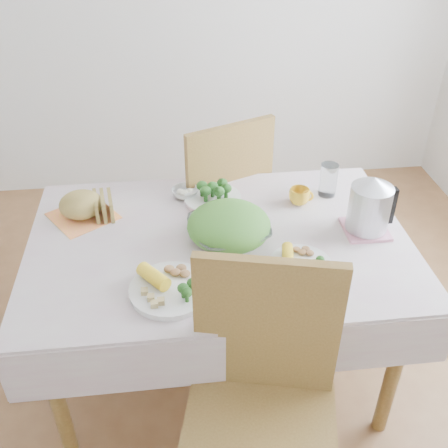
{
  "coord_description": "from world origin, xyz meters",
  "views": [
    {
      "loc": [
        -0.18,
        -1.65,
        1.99
      ],
      "look_at": [
        0.02,
        0.02,
        0.82
      ],
      "focal_mm": 42.0,
      "sensor_mm": 36.0,
      "label": 1
    }
  ],
  "objects": [
    {
      "name": "chair_far",
      "position": [
        0.02,
        0.66,
        0.47
      ],
      "size": [
        0.61,
        0.61,
        1.04
      ],
      "primitive_type": "cube",
      "rotation": [
        0.0,
        0.0,
        3.54
      ],
      "color": "brown",
      "rests_on": "floor"
    },
    {
      "name": "tablecloth",
      "position": [
        0.0,
        0.0,
        0.76
      ],
      "size": [
        1.5,
        1.0,
        0.01
      ],
      "primitive_type": "cube",
      "color": "beige",
      "rests_on": "dining_table"
    },
    {
      "name": "napkin",
      "position": [
        -0.55,
        0.23,
        0.76
      ],
      "size": [
        0.33,
        0.33,
        0.0
      ],
      "primitive_type": "cube",
      "rotation": [
        0.0,
        0.0,
        0.59
      ],
      "color": "#FB914A",
      "rests_on": "tablecloth"
    },
    {
      "name": "bread_loaf",
      "position": [
        -0.55,
        0.23,
        0.82
      ],
      "size": [
        0.2,
        0.19,
        0.11
      ],
      "primitive_type": "ellipsoid",
      "rotation": [
        0.0,
        0.0,
        -0.11
      ],
      "color": "olive",
      "rests_on": "napkin"
    },
    {
      "name": "dinner_plate_right",
      "position": [
        0.28,
        -0.21,
        0.77
      ],
      "size": [
        0.32,
        0.32,
        0.02
      ],
      "primitive_type": "cylinder",
      "rotation": [
        0.0,
        0.0,
        -0.53
      ],
      "color": "white",
      "rests_on": "tablecloth"
    },
    {
      "name": "salad_bowl",
      "position": [
        0.04,
        -0.0,
        0.8
      ],
      "size": [
        0.37,
        0.37,
        0.08
      ],
      "primitive_type": "imported",
      "rotation": [
        0.0,
        0.0,
        0.24
      ],
      "color": "white",
      "rests_on": "tablecloth"
    },
    {
      "name": "yellow_mug",
      "position": [
        0.37,
        0.22,
        0.8
      ],
      "size": [
        0.12,
        0.12,
        0.07
      ],
      "primitive_type": "imported",
      "rotation": [
        0.0,
        0.0,
        -0.39
      ],
      "color": "gold",
      "rests_on": "tablecloth"
    },
    {
      "name": "fruit_bowl",
      "position": [
        -0.12,
        0.34,
        0.78
      ],
      "size": [
        0.14,
        0.14,
        0.04
      ],
      "primitive_type": "imported",
      "rotation": [
        0.0,
        0.0,
        0.22
      ],
      "color": "white",
      "rests_on": "tablecloth"
    },
    {
      "name": "electric_kettle",
      "position": [
        0.59,
        -0.01,
        0.88
      ],
      "size": [
        0.17,
        0.17,
        0.23
      ],
      "primitive_type": "cylinder",
      "rotation": [
        0.0,
        0.0,
        -0.06
      ],
      "color": "#B2B5BA",
      "rests_on": "pink_tray"
    },
    {
      "name": "floor",
      "position": [
        0.0,
        0.0,
        0.0
      ],
      "size": [
        3.6,
        3.6,
        0.0
      ],
      "primitive_type": "plane",
      "color": "brown",
      "rests_on": "ground"
    },
    {
      "name": "dining_table",
      "position": [
        0.0,
        0.0,
        0.38
      ],
      "size": [
        1.4,
        0.9,
        0.75
      ],
      "primitive_type": "cube",
      "color": "brown",
      "rests_on": "floor"
    },
    {
      "name": "pink_tray",
      "position": [
        0.59,
        -0.01,
        0.77
      ],
      "size": [
        0.18,
        0.18,
        0.01
      ],
      "primitive_type": "cube",
      "rotation": [
        0.0,
        0.0,
        -0.02
      ],
      "color": "pink",
      "rests_on": "tablecloth"
    },
    {
      "name": "glass_tumbler",
      "position": [
        0.51,
        0.28,
        0.83
      ],
      "size": [
        0.09,
        0.09,
        0.15
      ],
      "primitive_type": "cylinder",
      "rotation": [
        0.0,
        0.0,
        -0.22
      ],
      "color": "white",
      "rests_on": "tablecloth"
    },
    {
      "name": "fork_left",
      "position": [
        -0.12,
        -0.27,
        0.76
      ],
      "size": [
        0.03,
        0.17,
        0.0
      ],
      "primitive_type": "cube",
      "rotation": [
        0.0,
        0.0,
        0.03
      ],
      "color": "silver",
      "rests_on": "tablecloth"
    },
    {
      "name": "dinner_plate_left",
      "position": [
        -0.2,
        -0.29,
        0.77
      ],
      "size": [
        0.36,
        0.36,
        0.02
      ],
      "primitive_type": "cylinder",
      "rotation": [
        0.0,
        0.0,
        0.32
      ],
      "color": "white",
      "rests_on": "tablecloth"
    },
    {
      "name": "fork_right",
      "position": [
        0.18,
        -0.23,
        0.76
      ],
      "size": [
        0.07,
        0.18,
        0.0
      ],
      "primitive_type": "cube",
      "rotation": [
        0.0,
        0.0,
        -0.27
      ],
      "color": "silver",
      "rests_on": "tablecloth"
    },
    {
      "name": "broccoli_plate",
      "position": [
        0.0,
        0.29,
        0.77
      ],
      "size": [
        0.3,
        0.3,
        0.02
      ],
      "primitive_type": "cylinder",
      "rotation": [
        0.0,
        0.0,
        0.25
      ],
      "color": "beige",
      "rests_on": "tablecloth"
    }
  ]
}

